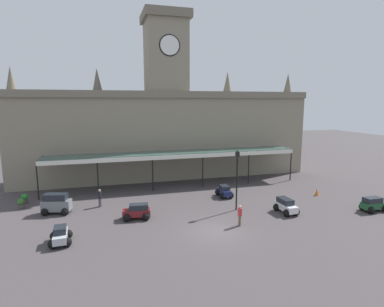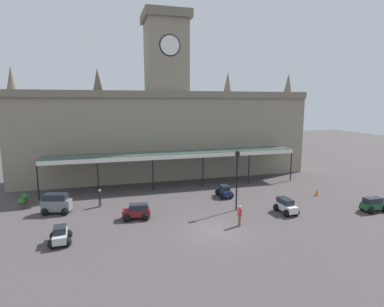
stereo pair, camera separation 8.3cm
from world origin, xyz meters
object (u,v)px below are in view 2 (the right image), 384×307
at_px(planter_near_kerb, 25,198).
at_px(pedestrian_near_entrance, 100,197).
at_px(car_white_estate, 286,207).
at_px(car_navy_sedan, 224,192).
at_px(traffic_cone, 317,192).
at_px(car_green_estate, 374,205).
at_px(car_maroon_estate, 137,212).
at_px(car_grey_van, 57,204).
at_px(planter_forecourt_centre, 21,203).
at_px(pedestrian_crossing_forecourt, 240,215).
at_px(victorian_lamppost, 237,174).
at_px(car_silver_sedan, 60,236).

bearing_deg(planter_near_kerb, pedestrian_near_entrance, -23.09).
relative_size(car_white_estate, car_navy_sedan, 1.11).
bearing_deg(planter_near_kerb, car_white_estate, -21.93).
bearing_deg(traffic_cone, car_green_estate, -71.68).
xyz_separation_m(pedestrian_near_entrance, planter_near_kerb, (-6.94, 2.96, -0.42)).
distance_m(car_maroon_estate, car_white_estate, 12.85).
xyz_separation_m(car_navy_sedan, car_grey_van, (-15.81, -0.56, 0.30)).
height_order(car_green_estate, planter_forecourt_centre, car_green_estate).
xyz_separation_m(pedestrian_crossing_forecourt, planter_near_kerb, (-17.47, 10.63, -0.42)).
height_order(car_white_estate, traffic_cone, car_white_estate).
distance_m(victorian_lamppost, planter_near_kerb, 20.24).
bearing_deg(car_navy_sedan, planter_near_kerb, 170.48).
bearing_deg(car_navy_sedan, car_maroon_estate, -157.89).
bearing_deg(planter_near_kerb, pedestrian_crossing_forecourt, -31.31).
bearing_deg(traffic_cone, car_maroon_estate, -175.36).
bearing_deg(car_navy_sedan, car_green_estate, -34.31).
distance_m(car_white_estate, pedestrian_near_entrance, 16.79).
bearing_deg(pedestrian_crossing_forecourt, pedestrian_near_entrance, 143.95).
bearing_deg(planter_near_kerb, traffic_cone, -10.83).
bearing_deg(traffic_cone, planter_near_kerb, 169.17).
distance_m(car_white_estate, car_grey_van, 19.96).
distance_m(car_green_estate, car_navy_sedan, 13.50).
relative_size(car_navy_sedan, traffic_cone, 2.81).
height_order(car_navy_sedan, car_grey_van, car_grey_van).
xyz_separation_m(car_silver_sedan, pedestrian_near_entrance, (2.56, 7.14, 0.41)).
relative_size(car_maroon_estate, pedestrian_near_entrance, 1.40).
relative_size(car_navy_sedan, victorian_lamppost, 0.38).
bearing_deg(car_green_estate, car_maroon_estate, 169.30).
xyz_separation_m(victorian_lamppost, traffic_cone, (9.83, 1.77, -2.98)).
distance_m(pedestrian_near_entrance, traffic_cone, 21.74).
relative_size(traffic_cone, planter_near_kerb, 0.76).
height_order(car_maroon_estate, pedestrian_crossing_forecourt, pedestrian_crossing_forecourt).
bearing_deg(pedestrian_near_entrance, victorian_lamppost, -19.97).
height_order(car_silver_sedan, planter_forecourt_centre, car_silver_sedan).
distance_m(car_grey_van, victorian_lamppost, 15.95).
height_order(pedestrian_crossing_forecourt, pedestrian_near_entrance, same).
relative_size(car_maroon_estate, planter_forecourt_centre, 2.43).
xyz_separation_m(car_silver_sedan, car_grey_van, (-1.05, 6.33, 0.30)).
bearing_deg(car_navy_sedan, traffic_cone, -13.47).
relative_size(car_grey_van, traffic_cone, 3.50).
xyz_separation_m(car_grey_van, traffic_cone, (25.19, -1.69, -0.44)).
bearing_deg(pedestrian_crossing_forecourt, car_maroon_estate, 154.22).
xyz_separation_m(pedestrian_crossing_forecourt, pedestrian_near_entrance, (-10.54, 7.67, 0.00)).
xyz_separation_m(car_navy_sedan, victorian_lamppost, (-0.46, -4.02, 2.85)).
bearing_deg(car_maroon_estate, car_silver_sedan, -150.47).
height_order(car_navy_sedan, planter_near_kerb, car_navy_sedan).
height_order(pedestrian_crossing_forecourt, victorian_lamppost, victorian_lamppost).
relative_size(pedestrian_crossing_forecourt, planter_forecourt_centre, 1.74).
distance_m(pedestrian_crossing_forecourt, victorian_lamppost, 4.36).
relative_size(car_green_estate, planter_forecourt_centre, 2.35).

